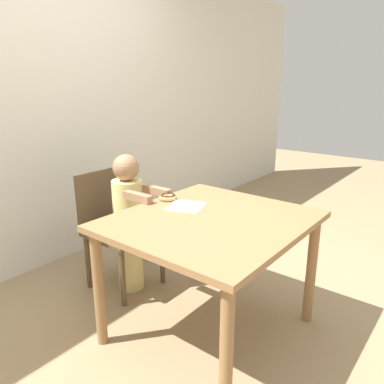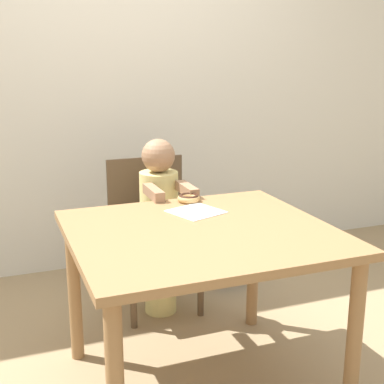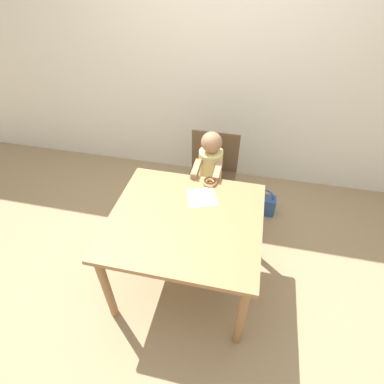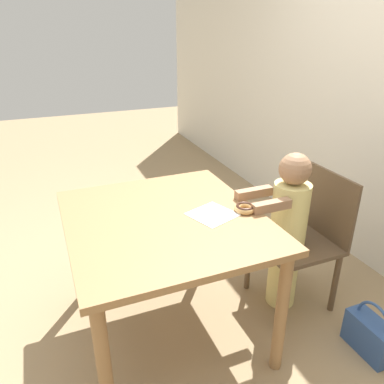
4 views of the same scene
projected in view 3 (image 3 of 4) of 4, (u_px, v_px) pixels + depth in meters
The scene contains 8 objects.
ground_plane at pixel (187, 277), 2.54m from camera, with size 12.00×12.00×0.00m, color #997F5B.
wall_back at pixel (222, 65), 2.88m from camera, with size 8.00×0.05×2.50m.
dining_table at pixel (185, 228), 2.13m from camera, with size 1.06×0.96×0.73m.
chair at pixel (212, 176), 2.87m from camera, with size 0.45×0.44×0.84m.
child_figure at pixel (210, 179), 2.73m from camera, with size 0.23×0.41×0.99m.
donut at pixel (210, 182), 2.34m from camera, with size 0.11×0.11×0.04m.
napkin at pixel (202, 197), 2.23m from camera, with size 0.27×0.27×0.00m.
handbag at pixel (262, 204), 3.07m from camera, with size 0.27×0.12×0.31m.
Camera 3 is at (0.36, -1.39, 2.22)m, focal length 28.00 mm.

